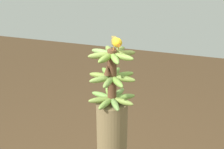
# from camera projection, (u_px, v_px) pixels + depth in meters

# --- Properties ---
(banana_bunch) EXTENTS (0.28, 0.28, 0.33)m
(banana_bunch) POSITION_uv_depth(u_px,v_px,m) (112.00, 77.00, 1.76)
(banana_bunch) COLOR brown
(banana_bunch) RESTS_ON banana_tree
(perched_bird) EXTENTS (0.17, 0.10, 0.08)m
(perched_bird) POSITION_uv_depth(u_px,v_px,m) (117.00, 42.00, 1.66)
(perched_bird) COLOR #C68933
(perched_bird) RESTS_ON banana_bunch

